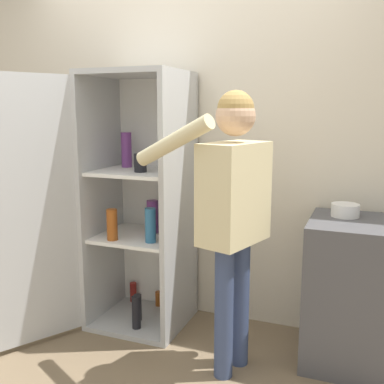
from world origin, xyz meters
name	(u,v)px	position (x,y,z in m)	size (l,w,h in m)	color
ground_plane	(130,376)	(0.00, 0.00, 0.00)	(12.00, 12.00, 0.00)	#7A664C
wall_back	(192,144)	(0.00, 0.98, 1.27)	(7.00, 0.06, 2.55)	beige
refrigerator	(119,204)	(-0.38, 0.55, 0.88)	(1.00, 1.14, 1.77)	#B7BABC
person	(233,199)	(0.52, 0.29, 1.03)	(0.73, 0.54, 1.63)	#384770
counter	(367,294)	(1.25, 0.64, 0.44)	(0.70, 0.58, 0.88)	#4C4C51
bowl	(345,210)	(1.09, 0.73, 0.92)	(0.17, 0.17, 0.08)	white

